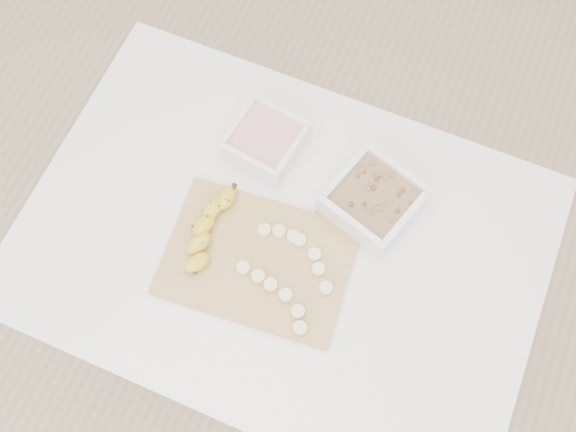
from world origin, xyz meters
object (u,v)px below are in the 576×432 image
at_px(table, 282,255).
at_px(cutting_board, 258,260).
at_px(bowl_granola, 373,201).
at_px(banana, 208,230).
at_px(bowl_yogurt, 265,141).

distance_m(table, cutting_board, 0.12).
xyz_separation_m(table, cutting_board, (-0.03, -0.06, 0.10)).
height_order(table, bowl_granola, bowl_granola).
relative_size(cutting_board, banana, 1.88).
bearing_deg(table, banana, -161.12).
xyz_separation_m(bowl_yogurt, bowl_granola, (0.24, -0.04, 0.00)).
distance_m(bowl_granola, cutting_board, 0.25).
xyz_separation_m(bowl_granola, cutting_board, (-0.16, -0.19, -0.03)).
height_order(bowl_granola, banana, bowl_granola).
xyz_separation_m(table, banana, (-0.13, -0.05, 0.13)).
bearing_deg(bowl_granola, cutting_board, -130.69).
bearing_deg(banana, table, 28.67).
bearing_deg(bowl_granola, banana, -146.67).
bearing_deg(bowl_yogurt, bowl_granola, -9.31).
xyz_separation_m(cutting_board, banana, (-0.11, 0.01, 0.02)).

